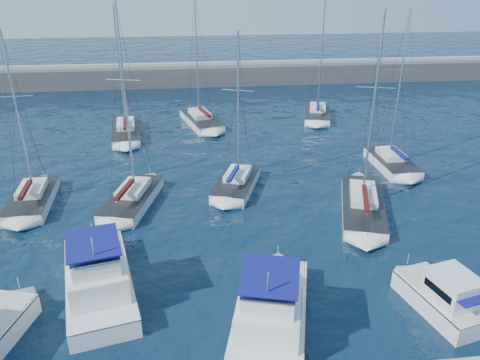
{
  "coord_description": "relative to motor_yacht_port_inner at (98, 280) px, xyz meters",
  "views": [
    {
      "loc": [
        -3.07,
        -25.5,
        17.84
      ],
      "look_at": [
        0.56,
        6.55,
        3.0
      ],
      "focal_mm": 35.0,
      "sensor_mm": 36.0,
      "label": 1
    }
  ],
  "objects": [
    {
      "name": "sailboat_back_b",
      "position": [
        7.18,
        32.32,
        -0.61
      ],
      "size": [
        5.35,
        9.23,
        15.86
      ],
      "rotation": [
        0.0,
        0.0,
        0.27
      ],
      "color": "silver",
      "rests_on": "ground"
    },
    {
      "name": "motor_yacht_stbd_inner",
      "position": [
        9.45,
        -4.01,
        0.0
      ],
      "size": [
        5.98,
        9.8,
        4.69
      ],
      "rotation": [
        0.0,
        0.0,
        -0.26
      ],
      "color": "silver",
      "rests_on": "ground"
    },
    {
      "name": "sailboat_back_c",
      "position": [
        22.06,
        33.34,
        -0.6
      ],
      "size": [
        4.98,
        8.28,
        15.09
      ],
      "rotation": [
        0.0,
        0.0,
        -0.26
      ],
      "color": "silver",
      "rests_on": "ground"
    },
    {
      "name": "sailboat_mid_d",
      "position": [
        19.07,
        8.45,
        -0.62
      ],
      "size": [
        5.88,
        10.25,
        15.61
      ],
      "rotation": [
        0.0,
        0.0,
        -0.3
      ],
      "color": "silver",
      "rests_on": "ground"
    },
    {
      "name": "sailboat_mid_c",
      "position": [
        9.56,
        13.62,
        -0.61
      ],
      "size": [
        5.15,
        7.57,
        13.7
      ],
      "rotation": [
        0.0,
        0.0,
        -0.35
      ],
      "color": "silver",
      "rests_on": "ground"
    },
    {
      "name": "motor_yacht_stbd_outer",
      "position": [
        19.36,
        -3.59,
        -0.19
      ],
      "size": [
        3.75,
        5.86,
        3.2
      ],
      "rotation": [
        0.0,
        0.0,
        0.24
      ],
      "color": "silver",
      "rests_on": "ground"
    },
    {
      "name": "sailboat_mid_e",
      "position": [
        24.98,
        16.71,
        -0.59
      ],
      "size": [
        3.23,
        6.98,
        14.93
      ],
      "rotation": [
        0.0,
        0.0,
        0.02
      ],
      "color": "silver",
      "rests_on": "ground"
    },
    {
      "name": "sailboat_mid_b",
      "position": [
        0.77,
        11.74,
        -0.59
      ],
      "size": [
        4.93,
        8.29,
        16.16
      ],
      "rotation": [
        0.0,
        0.0,
        -0.26
      ],
      "color": "silver",
      "rests_on": "ground"
    },
    {
      "name": "sailboat_back_a",
      "position": [
        -1.55,
        29.12,
        -0.62
      ],
      "size": [
        4.01,
        9.45,
        14.48
      ],
      "rotation": [
        0.0,
        0.0,
        0.11
      ],
      "color": "silver",
      "rests_on": "ground"
    },
    {
      "name": "ground",
      "position": [
        8.77,
        2.4,
        -1.13
      ],
      "size": [
        220.0,
        220.0,
        0.0
      ],
      "primitive_type": "plane",
      "color": "black",
      "rests_on": "ground"
    },
    {
      "name": "motor_yacht_port_inner",
      "position": [
        0.0,
        0.0,
        0.0
      ],
      "size": [
        5.74,
        10.01,
        4.69
      ],
      "rotation": [
        0.0,
        0.0,
        0.23
      ],
      "color": "silver",
      "rests_on": "ground"
    },
    {
      "name": "sailboat_mid_a",
      "position": [
        -7.33,
        12.57,
        -0.61
      ],
      "size": [
        3.46,
        7.5,
        14.11
      ],
      "rotation": [
        0.0,
        0.0,
        0.06
      ],
      "color": "silver",
      "rests_on": "ground"
    },
    {
      "name": "breakwater",
      "position": [
        8.77,
        54.4,
        -0.08
      ],
      "size": [
        160.0,
        6.0,
        4.45
      ],
      "color": "#424244",
      "rests_on": "ground"
    }
  ]
}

